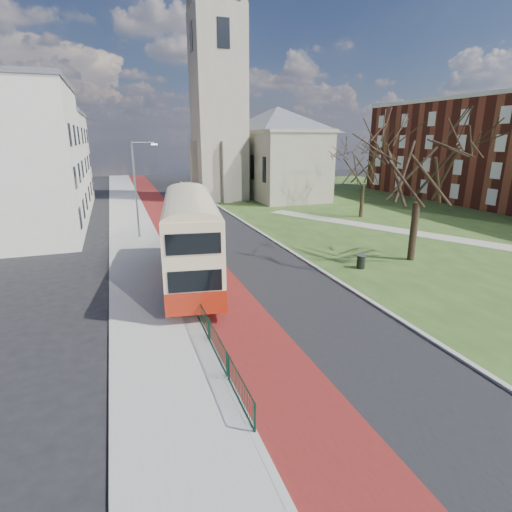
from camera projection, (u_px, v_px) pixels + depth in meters
name	position (u px, v px, depth m)	size (l,w,h in m)	color
ground	(258.00, 313.00, 19.92)	(160.00, 160.00, 0.00)	black
road_carriageway	(203.00, 228.00, 38.47)	(9.00, 120.00, 0.01)	black
bus_lane	(174.00, 230.00, 37.61)	(3.40, 120.00, 0.01)	#591414
pavement_west	(132.00, 233.00, 36.38)	(4.00, 120.00, 0.12)	gray
kerb_west	(155.00, 231.00, 37.02)	(0.25, 120.00, 0.13)	#999993
kerb_east	(242.00, 221.00, 41.73)	(0.25, 80.00, 0.13)	#999993
grass_green	(399.00, 210.00, 48.09)	(40.00, 80.00, 0.04)	#2D491A
footpath	(432.00, 236.00, 35.32)	(2.20, 36.00, 0.03)	#9E998C
pedestrian_railing	(185.00, 283.00, 22.43)	(0.07, 24.00, 1.12)	#0B3222
gothic_church	(251.00, 101.00, 54.52)	(16.38, 18.00, 40.00)	gray
brick_terrace	(510.00, 152.00, 48.82)	(10.30, 44.30, 13.50)	maroon
street_block_near	(13.00, 161.00, 33.47)	(10.30, 14.30, 13.00)	beige
street_block_far	(43.00, 160.00, 48.15)	(10.30, 16.30, 11.50)	beige
streetlamp	(137.00, 185.00, 33.49)	(2.13, 0.18, 8.00)	gray
bus	(190.00, 235.00, 23.43)	(4.67, 12.52, 5.12)	maroon
winter_tree_near	(422.00, 154.00, 26.42)	(9.26, 9.26, 10.54)	black
winter_tree_far	(365.00, 157.00, 42.01)	(8.03, 8.03, 9.20)	#2D2516
litter_bin	(361.00, 262.00, 26.48)	(0.73, 0.73, 0.93)	black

